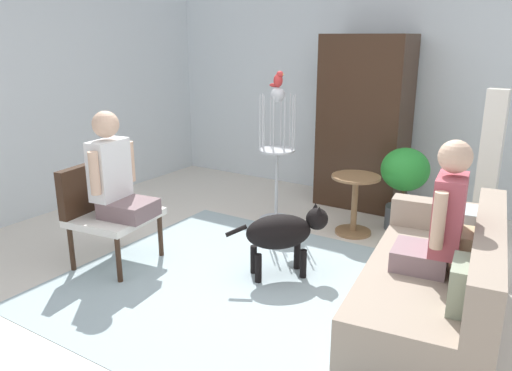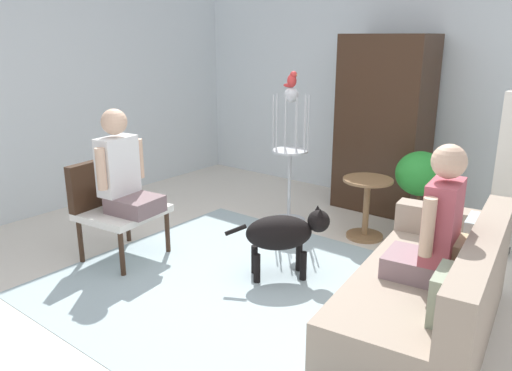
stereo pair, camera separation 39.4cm
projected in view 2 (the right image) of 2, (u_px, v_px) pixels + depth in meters
ground_plane at (270, 284)px, 4.04m from camera, size 7.20×7.20×0.00m
back_wall at (415, 81)px, 5.66m from camera, size 6.60×0.12×2.86m
left_wall at (71, 81)px, 5.68m from camera, size 0.12×5.89×2.86m
area_rug at (253, 290)px, 3.93m from camera, size 3.04×2.58×0.01m
couch at (432, 295)px, 3.28m from camera, size 1.04×1.87×0.78m
armchair at (113, 200)px, 4.46m from camera, size 0.68×0.73×0.87m
person_on_couch at (435, 225)px, 3.12m from camera, size 0.45×0.50×0.88m
person_on_armchair at (123, 171)px, 4.30m from camera, size 0.51×0.51×0.88m
round_end_table at (366, 204)px, 4.89m from camera, size 0.48×0.48×0.60m
dog at (284, 233)px, 4.07m from camera, size 0.64×0.65×0.60m
bird_cage_stand at (290, 161)px, 5.20m from camera, size 0.37×0.37×1.43m
parrot at (292, 80)px, 4.96m from camera, size 0.17×0.10×0.16m
potted_plant at (420, 184)px, 4.89m from camera, size 0.48×0.48×0.85m
column_lamp at (507, 177)px, 4.39m from camera, size 0.20×0.20×1.47m
armoire_cabinet at (384, 125)px, 5.57m from camera, size 0.95×0.56×1.94m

